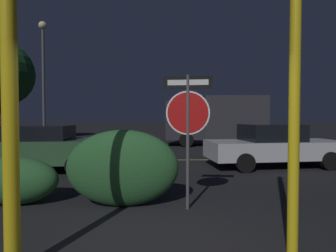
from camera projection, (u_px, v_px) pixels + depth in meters
name	position (u px, v px, depth m)	size (l,w,h in m)	color
road_center_stripe	(160.00, 160.00, 10.51)	(32.09, 0.12, 0.01)	gold
stop_sign	(188.00, 114.00, 4.79)	(0.90, 0.15, 2.47)	#4C4C51
yellow_pole_left	(10.00, 110.00, 2.76)	(0.16, 0.16, 3.54)	yellow
yellow_pole_right	(294.00, 110.00, 3.18)	(0.13, 0.13, 3.55)	yellow
hedge_bush_1	(13.00, 180.00, 5.09)	(1.74, 0.80, 0.93)	#2D6633
hedge_bush_2	(123.00, 168.00, 4.98)	(2.13, 0.72, 1.46)	#285B2D
passing_car_1	(36.00, 148.00, 8.30)	(4.92, 2.29, 1.44)	#335B38
passing_car_2	(274.00, 146.00, 9.09)	(4.85, 2.21, 1.47)	silver
delivery_truck	(212.00, 118.00, 16.36)	(6.14, 2.62, 3.02)	#2D2D33
street_lamp	(43.00, 64.00, 15.77)	(0.48, 0.48, 7.50)	#4C4C51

